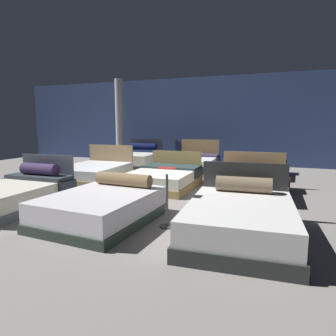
% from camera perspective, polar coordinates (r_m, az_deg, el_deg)
% --- Properties ---
extents(ground_plane, '(18.00, 18.00, 0.02)m').
position_cam_1_polar(ground_plane, '(7.40, -1.06, -4.12)').
color(ground_plane, gray).
extents(showroom_back_wall, '(18.00, 0.06, 3.50)m').
position_cam_1_polar(showroom_back_wall, '(12.13, 7.97, 9.15)').
color(showroom_back_wall, navy).
rests_on(showroom_back_wall, ground_plane).
extents(bed_0, '(1.58, 2.11, 0.94)m').
position_cam_1_polar(bed_0, '(6.52, -27.81, -4.50)').
color(bed_0, '#4A535D').
rests_on(bed_0, ground_plane).
extents(bed_1, '(1.67, 2.10, 0.71)m').
position_cam_1_polar(bed_1, '(5.05, -12.70, -7.35)').
color(bed_1, '#27352B').
rests_on(bed_1, ground_plane).
extents(bed_2, '(1.62, 2.16, 0.97)m').
position_cam_1_polar(bed_2, '(4.33, 13.95, -9.75)').
color(bed_2, '#2B2E2D').
rests_on(bed_2, ground_plane).
extents(bed_3, '(1.66, 2.13, 0.97)m').
position_cam_1_polar(bed_3, '(8.51, -14.38, -0.99)').
color(bed_3, '#94774F').
rests_on(bed_3, ground_plane).
extents(bed_4, '(1.62, 2.16, 0.85)m').
position_cam_1_polar(bed_4, '(7.57, -0.74, -1.96)').
color(bed_4, olive).
rests_on(bed_4, ground_plane).
extents(bed_5, '(1.75, 1.93, 0.91)m').
position_cam_1_polar(bed_5, '(7.07, 15.81, -3.04)').
color(bed_5, olive).
rests_on(bed_5, ground_plane).
extents(bed_6, '(1.61, 2.08, 1.04)m').
position_cam_1_polar(bed_6, '(10.88, -5.97, 1.66)').
color(bed_6, '#2D2E36').
rests_on(bed_6, ground_plane).
extents(bed_7, '(1.62, 2.08, 1.04)m').
position_cam_1_polar(bed_7, '(10.18, 5.14, 0.85)').
color(bed_7, olive).
rests_on(bed_7, ground_plane).
extents(bed_8, '(1.67, 1.99, 0.50)m').
position_cam_1_polar(bed_8, '(9.74, 17.32, -0.03)').
color(bed_8, '#544C54').
rests_on(bed_8, ground_plane).
extents(price_sign, '(0.28, 0.24, 0.95)m').
position_cam_1_polar(price_sign, '(4.61, -0.21, -7.20)').
color(price_sign, '#3F3F44').
rests_on(price_sign, ground_plane).
extents(support_pillar, '(0.36, 0.36, 3.50)m').
position_cam_1_polar(support_pillar, '(12.82, -9.44, 9.08)').
color(support_pillar, '#99999E').
rests_on(support_pillar, ground_plane).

